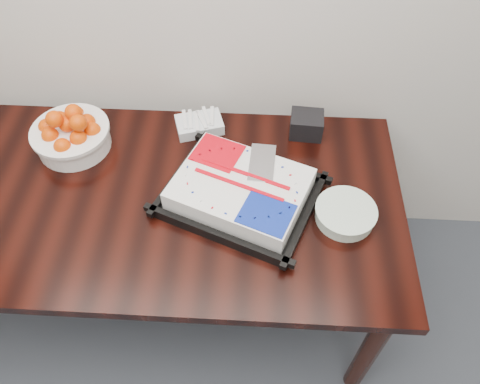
# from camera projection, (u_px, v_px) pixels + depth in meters

# --- Properties ---
(table) EXTENTS (1.80, 0.90, 0.75)m
(table) POSITION_uv_depth(u_px,v_px,m) (154.00, 210.00, 1.74)
(table) COLOR black
(table) RESTS_ON ground
(cake_tray) EXTENTS (0.61, 0.55, 0.10)m
(cake_tray) POSITION_uv_depth(u_px,v_px,m) (241.00, 191.00, 1.62)
(cake_tray) COLOR black
(cake_tray) RESTS_ON table
(tangerine_bowl) EXTENTS (0.30, 0.30, 0.19)m
(tangerine_bowl) POSITION_uv_depth(u_px,v_px,m) (70.00, 131.00, 1.76)
(tangerine_bowl) COLOR white
(tangerine_bowl) RESTS_ON table
(plate_stack) EXTENTS (0.21, 0.21, 0.05)m
(plate_stack) POSITION_uv_depth(u_px,v_px,m) (345.00, 214.00, 1.59)
(plate_stack) COLOR white
(plate_stack) RESTS_ON table
(fork_bag) EXTENTS (0.21, 0.17, 0.05)m
(fork_bag) POSITION_uv_depth(u_px,v_px,m) (199.00, 124.00, 1.86)
(fork_bag) COLOR silver
(fork_bag) RESTS_ON table
(napkin_box) EXTENTS (0.13, 0.12, 0.09)m
(napkin_box) POSITION_uv_depth(u_px,v_px,m) (306.00, 125.00, 1.83)
(napkin_box) COLOR black
(napkin_box) RESTS_ON table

